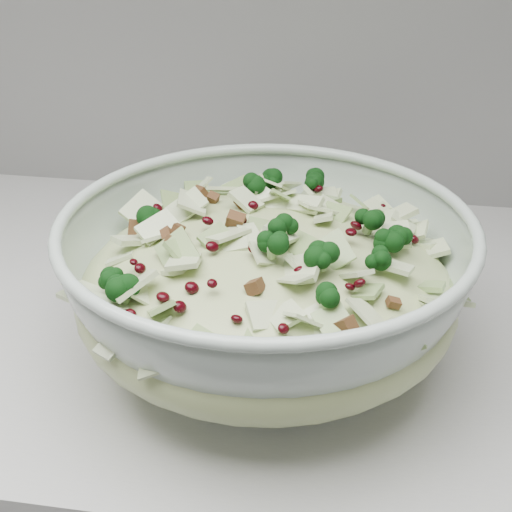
{
  "coord_description": "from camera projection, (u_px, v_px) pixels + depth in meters",
  "views": [
    {
      "loc": [
        -0.63,
        1.07,
        1.31
      ],
      "look_at": [
        -0.72,
        1.6,
        1.0
      ],
      "focal_mm": 50.0,
      "sensor_mm": 36.0,
      "label": 1
    }
  ],
  "objects": [
    {
      "name": "salad",
      "position": [
        266.0,
        264.0,
        0.62
      ],
      "size": [
        0.43,
        0.43,
        0.14
      ],
      "rotation": [
        0.0,
        0.0,
        0.36
      ],
      "color": "#B9CA8A",
      "rests_on": "mixing_bowl"
    },
    {
      "name": "mixing_bowl",
      "position": [
        266.0,
        287.0,
        0.63
      ],
      "size": [
        0.36,
        0.36,
        0.14
      ],
      "rotation": [
        0.0,
        0.0,
        -0.02
      ],
      "color": "#AFC1B4",
      "rests_on": "counter"
    }
  ]
}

